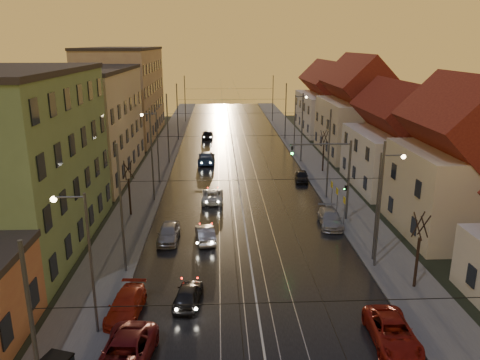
{
  "coord_description": "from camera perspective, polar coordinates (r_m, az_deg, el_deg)",
  "views": [
    {
      "loc": [
        -2.16,
        -20.18,
        15.11
      ],
      "look_at": [
        -0.27,
        20.39,
        3.14
      ],
      "focal_mm": 35.0,
      "sensor_mm": 36.0,
      "label": 1
    }
  ],
  "objects": [
    {
      "name": "catenary_pole_l_5",
      "position": [
        93.01,
        -6.72,
        9.75
      ],
      "size": [
        0.16,
        0.16,
        9.0
      ],
      "primitive_type": "cylinder",
      "color": "#595B60",
      "rests_on": "ground"
    },
    {
      "name": "driving_car_2",
      "position": [
        46.23,
        -3.37,
        -1.89
      ],
      "size": [
        2.12,
        4.42,
        1.22
      ],
      "primitive_type": "imported",
      "rotation": [
        0.0,
        0.0,
        3.12
      ],
      "color": "#BBBBBB",
      "rests_on": "ground"
    },
    {
      "name": "driving_car_1",
      "position": [
        37.18,
        -4.26,
        -6.56
      ],
      "size": [
        1.83,
        3.94,
        1.25
      ],
      "primitive_type": "imported",
      "rotation": [
        0.0,
        0.0,
        3.28
      ],
      "color": "gray",
      "rests_on": "ground"
    },
    {
      "name": "apartment_left_1",
      "position": [
        38.44,
        -26.12,
        1.77
      ],
      "size": [
        10.0,
        18.0,
        13.0
      ],
      "primitive_type": "cube",
      "color": "#607C4F",
      "rests_on": "ground"
    },
    {
      "name": "house_right_1",
      "position": [
        41.21,
        25.14,
        1.28
      ],
      "size": [
        8.67,
        10.2,
        10.8
      ],
      "color": "beige",
      "rests_on": "ground"
    },
    {
      "name": "tram_rail_1",
      "position": [
        62.05,
        -1.31,
        2.37
      ],
      "size": [
        0.06,
        120.0,
        0.03
      ],
      "primitive_type": "cube",
      "color": "gray",
      "rests_on": "road"
    },
    {
      "name": "tram_rail_2",
      "position": [
        62.1,
        0.11,
        2.39
      ],
      "size": [
        0.06,
        120.0,
        0.03
      ],
      "primitive_type": "cube",
      "color": "gray",
      "rests_on": "road"
    },
    {
      "name": "bare_tree_0",
      "position": [
        42.88,
        -13.35,
        -1.16
      ],
      "size": [
        1.09,
        1.09,
        5.11
      ],
      "color": "black",
      "rests_on": "ground"
    },
    {
      "name": "sidewalk_left",
      "position": [
        62.52,
        -9.8,
        2.26
      ],
      "size": [
        4.0,
        120.0,
        0.15
      ],
      "primitive_type": "cube",
      "color": "#4C4C4C",
      "rests_on": "ground"
    },
    {
      "name": "driving_car_0",
      "position": [
        29.0,
        -6.35,
        -13.68
      ],
      "size": [
        1.92,
        3.77,
        1.23
      ],
      "primitive_type": "imported",
      "rotation": [
        0.0,
        0.0,
        3.01
      ],
      "color": "black",
      "rests_on": "ground"
    },
    {
      "name": "bare_tree_2",
      "position": [
        57.03,
        10.14,
        3.37
      ],
      "size": [
        1.09,
        1.09,
        5.11
      ],
      "color": "black",
      "rests_on": "ground"
    },
    {
      "name": "catenary_pole_r_3",
      "position": [
        61.08,
        7.56,
        6.27
      ],
      "size": [
        0.16,
        0.16,
        9.0
      ],
      "primitive_type": "cylinder",
      "color": "#595B60",
      "rests_on": "ground"
    },
    {
      "name": "catenary_pole_l_4",
      "position": [
        75.21,
        -7.63,
        8.16
      ],
      "size": [
        0.16,
        0.16,
        9.0
      ],
      "primitive_type": "cylinder",
      "color": "#595B60",
      "rests_on": "ground"
    },
    {
      "name": "parked_left_2",
      "position": [
        28.52,
        -13.73,
        -14.63
      ],
      "size": [
        2.06,
        4.41,
        1.24
      ],
      "primitive_type": "imported",
      "rotation": [
        0.0,
        0.0,
        -0.08
      ],
      "color": "#A22110",
      "rests_on": "ground"
    },
    {
      "name": "house_right_4",
      "position": [
        84.02,
        10.67,
        9.26
      ],
      "size": [
        9.18,
        16.32,
        10.0
      ],
      "color": "silver",
      "rests_on": "ground"
    },
    {
      "name": "tram_rail_0",
      "position": [
        62.03,
        -2.63,
        2.35
      ],
      "size": [
        0.06,
        120.0,
        0.03
      ],
      "primitive_type": "cube",
      "color": "gray",
      "rests_on": "road"
    },
    {
      "name": "catenary_pole_r_4",
      "position": [
        75.7,
        5.59,
        8.28
      ],
      "size": [
        0.16,
        0.16,
        9.0
      ],
      "primitive_type": "cylinder",
      "color": "#595B60",
      "rests_on": "ground"
    },
    {
      "name": "driving_car_4",
      "position": [
        76.74,
        -3.98,
        5.57
      ],
      "size": [
        1.93,
        4.33,
        1.45
      ],
      "primitive_type": "imported",
      "rotation": [
        0.0,
        0.0,
        3.09
      ],
      "color": "black",
      "rests_on": "ground"
    },
    {
      "name": "catenary_pole_r_5",
      "position": [
        93.41,
        4.02,
        9.85
      ],
      "size": [
        0.16,
        0.16,
        9.0
      ],
      "primitive_type": "cylinder",
      "color": "#595B60",
      "rests_on": "ground"
    },
    {
      "name": "catenary_pole_l_2",
      "position": [
        45.89,
        -10.67,
        2.76
      ],
      "size": [
        0.16,
        0.16,
        9.0
      ],
      "primitive_type": "cylinder",
      "color": "#595B60",
      "rests_on": "ground"
    },
    {
      "name": "road",
      "position": [
        62.08,
        -0.6,
        2.35
      ],
      "size": [
        16.0,
        120.0,
        0.04
      ],
      "primitive_type": "cube",
      "color": "black",
      "rests_on": "ground"
    },
    {
      "name": "tram_rail_3",
      "position": [
        62.19,
        1.43,
        2.4
      ],
      "size": [
        0.06,
        120.0,
        0.03
      ],
      "primitive_type": "cube",
      "color": "gray",
      "rests_on": "road"
    },
    {
      "name": "ground",
      "position": [
        25.3,
        2.94,
        -20.27
      ],
      "size": [
        160.0,
        160.0,
        0.0
      ],
      "primitive_type": "plane",
      "color": "black",
      "rests_on": "ground"
    },
    {
      "name": "apartment_left_3",
      "position": [
        80.08,
        -13.92,
        10.13
      ],
      "size": [
        10.0,
        24.0,
        14.0
      ],
      "primitive_type": "cube",
      "color": "#9E7E66",
      "rests_on": "ground"
    },
    {
      "name": "street_lamp_0",
      "position": [
        25.39,
        -18.49,
        -8.23
      ],
      "size": [
        1.75,
        0.32,
        8.0
      ],
      "color": "#595B60",
      "rests_on": "ground"
    },
    {
      "name": "catenary_pole_l_1",
      "position": [
        31.71,
        -14.25,
        -3.66
      ],
      "size": [
        0.16,
        0.16,
        9.0
      ],
      "primitive_type": "cylinder",
      "color": "#595B60",
      "rests_on": "ground"
    },
    {
      "name": "catenary_pole_l_0",
      "position": [
        18.84,
        -23.52,
        -19.39
      ],
      "size": [
        0.16,
        0.16,
        9.0
      ],
      "primitive_type": "cylinder",
      "color": "#595B60",
      "rests_on": "ground"
    },
    {
      "name": "house_right_2",
      "position": [
        52.9,
        18.68,
        4.13
      ],
      "size": [
        9.18,
        12.24,
        9.2
      ],
      "color": "silver",
      "rests_on": "ground"
    },
    {
      "name": "bare_tree_1",
      "position": [
        31.58,
        20.86,
        -8.29
      ],
      "size": [
        1.09,
        1.09,
        5.11
      ],
      "color": "black",
      "rests_on": "ground"
    },
    {
      "name": "driving_car_3",
      "position": [
        60.98,
        -4.11,
        2.76
      ],
      "size": [
        2.24,
        5.3,
        1.52
      ],
      "primitive_type": "imported",
      "rotation": [
        0.0,
        0.0,
        3.12
      ],
      "color": "navy",
      "rests_on": "ground"
    },
    {
      "name": "sidewalk_right",
      "position": [
        63.21,
        8.51,
        2.47
      ],
      "size": [
        4.0,
        120.0,
        0.15
      ],
      "primitive_type": "cube",
      "color": "#4C4C4C",
      "rests_on": "ground"
    },
    {
      "name": "apartment_left_2",
      "position": [
        57.04,
        -18.35,
        6.4
      ],
      "size": [
        10.0,
        20.0,
        12.0
      ],
      "primitive_type": "cube",
      "color": "#BBB591",
      "rests_on": "ground"
    },
    {
      "name": "catenary_pole_r_1",
      "position": [
        32.86,
        16.63,
        -3.13
      ],
      "size": [
        0.16,
        0.16,
        9.0
      ],
      "primitive_type": "cylinder",
      "color": "#595B60",
      "rests_on": "ground"
    },
    {
      "name": "parked_left_3",
      "position": [
        37.52,
        -8.7,
        -6.41
      ],
      "size": [
        1.69,
        4.02,
        1.36
      ],
      "primitive_type": "imported",
      "rotation": [
        0.0,
        0.0,
        -0.02
      ],
      "color": "#98979C",
      "rests_on": "ground"
    },
    {
      "name": "parked_right_1",
      "position": [
        40.91,
        10.92,
        -4.6
      ],
      "size": [
        2.16,
        4.57,
        1.29
      ],
      "primitive_type": "imported",
      "rotation": [
        0.0,
        0.0,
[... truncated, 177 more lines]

